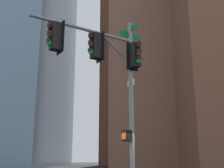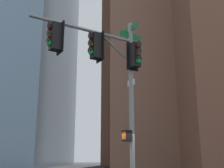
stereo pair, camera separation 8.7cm
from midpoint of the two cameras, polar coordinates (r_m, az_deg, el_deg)
The scene contains 4 objects.
signal_pole_assembly at distance 10.90m, azimuth -0.52°, elevation 3.59°, with size 2.96×3.88×7.09m.
building_brick_nearside at distance 62.95m, azimuth 8.51°, elevation 7.45°, with size 23.76×17.50×49.97m, color #845B47.
building_glass_tower at distance 75.13m, azimuth -20.73°, elevation 12.45°, with size 31.91×30.11×68.96m, color #7A99B2.
building_brick_farside at distance 71.42m, azimuth 4.52°, elevation 6.36°, with size 17.04×14.59×54.00m, color brown.
Camera 2 is at (-11.51, 0.22, 1.62)m, focal length 45.93 mm.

